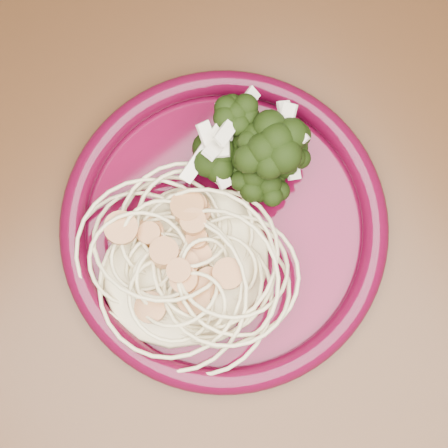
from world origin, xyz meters
name	(u,v)px	position (x,y,z in m)	size (l,w,h in m)	color
dining_table	(235,182)	(0.00, 0.00, 0.65)	(1.20, 0.80, 0.75)	#472814
dinner_plate	(224,226)	(-0.05, -0.05, 0.76)	(0.33, 0.33, 0.02)	#49051C
spaghetti_pile	(185,265)	(-0.10, -0.05, 0.77)	(0.15, 0.13, 0.03)	beige
scallop_cluster	(182,259)	(-0.10, -0.05, 0.81)	(0.13, 0.13, 0.04)	#BE834D
broccoli_pile	(271,170)	(0.01, -0.04, 0.78)	(0.10, 0.16, 0.06)	black
onion_garnish	(274,159)	(0.01, -0.04, 0.82)	(0.07, 0.10, 0.06)	#EDE2C6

